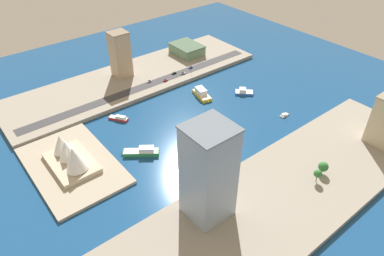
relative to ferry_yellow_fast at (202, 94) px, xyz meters
The scene contains 23 objects.
ground_plane 41.26m from the ferry_yellow_fast, 134.96° to the left, with size 440.00×440.00×0.00m, color navy.
quay_west 122.99m from the ferry_yellow_fast, 166.30° to the left, with size 70.00×240.00×3.39m, color gray.
quay_east 67.88m from the ferry_yellow_fast, 25.42° to the left, with size 70.00×240.00×3.39m, color gray.
peninsula_point 124.91m from the ferry_yellow_fast, 97.06° to the left, with size 79.29×50.37×2.00m, color #A89E89.
road_strip 49.86m from the ferry_yellow_fast, 35.75° to the left, with size 10.08×228.00×0.15m, color #38383D.
ferry_yellow_fast is the anchor object (origin of this frame).
barge_flat_brown 75.35m from the ferry_yellow_fast, 138.85° to the left, with size 22.61×15.06×2.83m.
catamaran_blue 37.23m from the ferry_yellow_fast, 121.31° to the right, with size 16.41×16.66×4.94m.
sailboat_small_white 71.67m from the ferry_yellow_fast, 153.53° to the right, with size 3.35×8.64×9.85m.
patrol_launch_navy 49.64m from the ferry_yellow_fast, 160.76° to the left, with size 15.31×12.12×3.46m.
ferry_green_doubledeck 87.93m from the ferry_yellow_fast, 112.31° to the left, with size 20.06×23.96×6.05m.
tugboat_red 74.47m from the ferry_yellow_fast, 79.65° to the left, with size 15.62×12.11×3.74m.
apartment_midrise_tan 82.82m from the ferry_yellow_fast, 27.02° to the left, with size 15.16×16.09×41.39m.
terminal_long_green 81.62m from the ferry_yellow_fast, 29.05° to the right, with size 32.57×25.18×9.93m.
tower_tall_glass 133.24m from the ferry_yellow_fast, 141.39° to the left, with size 22.86×23.67×57.92m.
pickup_red 38.76m from the ferry_yellow_fast, 18.21° to the left, with size 1.98×4.33×1.67m.
van_white 50.57m from the ferry_yellow_fast, 29.14° to the left, with size 1.93×4.42×1.55m.
sedan_silver 38.53m from the ferry_yellow_fast, 12.82° to the right, with size 2.10×4.80×1.64m.
suv_black 43.01m from the ferry_yellow_fast, ahead, with size 1.98×4.75×1.55m.
hatchback_blue 47.74m from the ferry_yellow_fast, 27.02° to the right, with size 1.83×4.57×1.61m.
traffic_light_waterfront 38.45m from the ferry_yellow_fast, 24.97° to the right, with size 0.36×0.36×6.50m.
opera_landmark 125.04m from the ferry_yellow_fast, 96.88° to the left, with size 40.24×25.45×19.61m.
park_tree_cluster 124.47m from the ferry_yellow_fast, behind, with size 7.62×14.41×8.59m.
Camera 1 is at (-171.24, 141.85, 158.65)m, focal length 33.21 mm.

